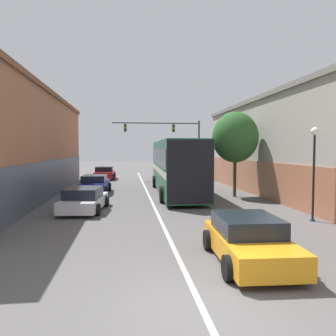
# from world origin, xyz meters

# --- Properties ---
(ground_plane) EXTENTS (160.00, 160.00, 0.00)m
(ground_plane) POSITION_xyz_m (0.00, 0.00, 0.00)
(ground_plane) COLOR #565454
(lane_center_line) EXTENTS (0.14, 44.25, 0.01)m
(lane_center_line) POSITION_xyz_m (0.00, 16.12, 0.00)
(lane_center_line) COLOR silver
(lane_center_line) RESTS_ON ground_plane
(building_right_storefront) EXTENTS (8.93, 28.58, 6.89)m
(building_right_storefront) POSITION_xyz_m (11.76, 13.18, 3.57)
(building_right_storefront) COLOR #9E998E
(building_right_storefront) RESTS_ON ground_plane
(bus) EXTENTS (3.15, 12.85, 3.81)m
(bus) POSITION_xyz_m (2.01, 17.05, 2.13)
(bus) COLOR #145133
(bus) RESTS_ON ground_plane
(hatchback_foreground) EXTENTS (2.25, 4.10, 1.30)m
(hatchback_foreground) POSITION_xyz_m (1.96, 2.55, 0.62)
(hatchback_foreground) COLOR orange
(hatchback_foreground) RESTS_ON ground_plane
(parked_car_left_near) EXTENTS (2.24, 4.05, 1.37)m
(parked_car_left_near) POSITION_xyz_m (-3.89, 29.10, 0.66)
(parked_car_left_near) COLOR red
(parked_car_left_near) RESTS_ON ground_plane
(parked_car_left_mid) EXTENTS (2.19, 4.31, 1.35)m
(parked_car_left_mid) POSITION_xyz_m (-3.83, 17.88, 0.65)
(parked_car_left_mid) COLOR navy
(parked_car_left_mid) RESTS_ON ground_plane
(parked_car_left_far) EXTENTS (2.41, 4.35, 1.25)m
(parked_car_left_far) POSITION_xyz_m (-3.74, 11.00, 0.60)
(parked_car_left_far) COLOR silver
(parked_car_left_far) RESTS_ON ground_plane
(traffic_signal_gantry) EXTENTS (9.32, 0.36, 6.27)m
(traffic_signal_gantry) POSITION_xyz_m (3.34, 28.23, 4.61)
(traffic_signal_gantry) COLOR #333338
(traffic_signal_gantry) RESTS_ON ground_plane
(street_lamp) EXTENTS (0.36, 0.36, 4.21)m
(street_lamp) POSITION_xyz_m (6.78, 7.30, 2.67)
(street_lamp) COLOR black
(street_lamp) RESTS_ON ground_plane
(street_tree_near) EXTENTS (3.10, 2.79, 5.75)m
(street_tree_near) POSITION_xyz_m (5.75, 15.00, 4.03)
(street_tree_near) COLOR #4C3823
(street_tree_near) RESTS_ON ground_plane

